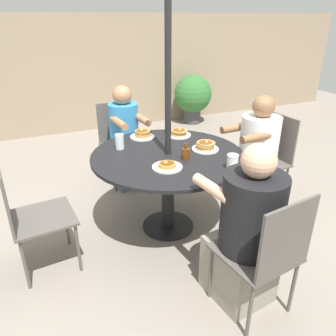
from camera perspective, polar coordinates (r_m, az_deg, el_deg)
The scene contains 19 objects.
ground_plane at distance 3.06m, azimuth 0.00°, elevation -10.02°, with size 12.00×12.00×0.00m, color gray.
back_fence at distance 5.56m, azimuth -13.51°, elevation 15.53°, with size 10.00×0.06×1.80m, color gray.
patio_table at distance 2.76m, azimuth 0.00°, elevation 0.46°, with size 1.27×1.27×0.72m.
umbrella_pole at distance 2.61m, azimuth 0.00°, elevation 8.94°, with size 0.05×0.05×2.07m, color black.
patio_chair_north at distance 2.07m, azimuth 16.85°, elevation -13.69°, with size 0.48×0.48×0.89m.
diner_north at distance 2.16m, azimuth 13.41°, elevation -11.23°, with size 0.43×0.58×1.13m.
patio_chair_east at distance 3.42m, azimuth 17.17°, elevation 2.34°, with size 0.46×0.46×0.89m.
diner_east at distance 3.31m, azimuth 14.91°, elevation 1.74°, with size 0.54×0.39×1.11m.
patio_chair_south at distance 3.76m, azimuth -8.40°, elevation 5.24°, with size 0.47×0.47×0.89m.
diner_south at distance 3.60m, azimuth -7.40°, elevation 4.63°, with size 0.35×0.53×1.11m.
patio_chair_west at distance 2.53m, azimuth -23.23°, elevation -7.08°, with size 0.47×0.47×0.89m.
pancake_plate_a at distance 3.12m, azimuth 1.86°, elevation 6.08°, with size 0.23×0.23×0.07m.
pancake_plate_b at distance 3.08m, azimuth -4.49°, elevation 5.82°, with size 0.23×0.23×0.08m.
pancake_plate_c at distance 2.80m, azimuth 6.50°, elevation 3.76°, with size 0.23×0.23×0.08m.
pancake_plate_d at distance 2.45m, azimuth -0.16°, elevation 0.36°, with size 0.23×0.23×0.05m.
syrup_bottle at distance 2.59m, azimuth 3.12°, elevation 2.57°, with size 0.08×0.06×0.13m.
coffee_cup at distance 2.47m, azimuth 11.15°, elevation 1.05°, with size 0.08×0.08×0.11m.
drinking_glass_a at distance 2.82m, azimuth -8.44°, elevation 4.56°, with size 0.07×0.07×0.13m, color silver.
potted_shrub at distance 5.85m, azimuth 4.36°, elevation 12.46°, with size 0.65×0.65×0.84m.
Camera 1 is at (-1.01, -2.29, 1.76)m, focal length 35.00 mm.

